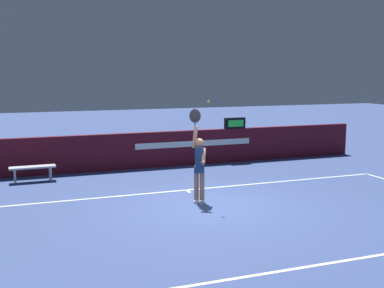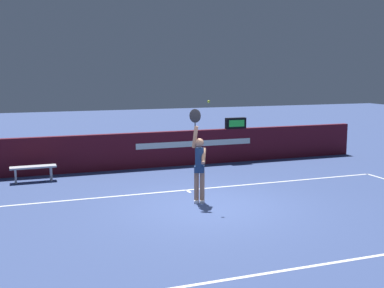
# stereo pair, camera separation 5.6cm
# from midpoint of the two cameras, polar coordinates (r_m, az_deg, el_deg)

# --- Properties ---
(ground_plane) EXTENTS (60.00, 60.00, 0.00)m
(ground_plane) POSITION_cam_midpoint_polar(r_m,az_deg,el_deg) (11.78, 2.20, -7.35)
(ground_plane) COLOR #35487D
(court_lines) EXTENTS (12.33, 5.74, 0.00)m
(court_lines) POSITION_cam_midpoint_polar(r_m,az_deg,el_deg) (10.77, 4.51, -8.89)
(court_lines) COLOR white
(court_lines) RESTS_ON ground
(back_wall) EXTENTS (15.72, 0.22, 1.21)m
(back_wall) POSITION_cam_midpoint_polar(r_m,az_deg,el_deg) (16.37, -4.49, -0.68)
(back_wall) COLOR #4C0F1B
(back_wall) RESTS_ON ground
(speed_display) EXTENTS (0.77, 0.19, 0.39)m
(speed_display) POSITION_cam_midpoint_polar(r_m,az_deg,el_deg) (17.31, 5.30, 2.49)
(speed_display) COLOR black
(speed_display) RESTS_ON back_wall
(tennis_player) EXTENTS (0.44, 0.47, 2.34)m
(tennis_player) POSITION_cam_midpoint_polar(r_m,az_deg,el_deg) (11.83, 1.00, -2.45)
(tennis_player) COLOR #A9785D
(tennis_player) RESTS_ON ground
(tennis_ball) EXTENTS (0.06, 0.06, 0.06)m
(tennis_ball) POSITION_cam_midpoint_polar(r_m,az_deg,el_deg) (11.40, 2.13, 5.06)
(tennis_ball) COLOR #CFE030
(courtside_bench_near) EXTENTS (1.33, 0.39, 0.46)m
(courtside_bench_near) POSITION_cam_midpoint_polar(r_m,az_deg,el_deg) (14.98, -18.26, -2.96)
(courtside_bench_near) COLOR #AEACB4
(courtside_bench_near) RESTS_ON ground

